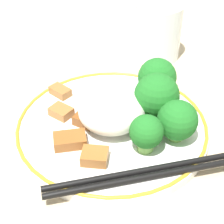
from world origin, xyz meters
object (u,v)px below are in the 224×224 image
Objects in this scene: plate at (112,126)px; broccoli_back_right at (157,96)px; chopsticks at (144,174)px; drinking_glass at (158,31)px; broccoli_back_left at (146,133)px; broccoli_back_center at (177,120)px; broccoli_mid_left at (157,78)px.

broccoli_back_right is (-0.05, -0.03, 0.04)m from plate.
chopsticks is 0.30m from drinking_glass.
broccoli_back_center is (-0.03, -0.04, 0.00)m from broccoli_back_left.
broccoli_back_right is 0.72× the size of drinking_glass.
chopsticks is at bearing 136.32° from plate.
broccoli_back_right is (0.01, -0.06, 0.01)m from broccoli_back_left.
drinking_glass is (0.02, -0.22, 0.04)m from plate.
broccoli_mid_left is at bearing -111.59° from plate.
broccoli_back_left is (-0.06, 0.03, 0.03)m from plate.
drinking_glass is (0.09, -0.29, 0.03)m from chopsticks.
drinking_glass is at bearing -73.06° from chopsticks.
chopsticks is 2.02× the size of drinking_glass.
drinking_glass is (0.06, -0.18, -0.00)m from broccoli_back_right.
drinking_glass reaches higher than broccoli_back_center.
broccoli_back_right is 1.09× the size of broccoli_mid_left.
drinking_glass is (0.07, -0.24, 0.01)m from broccoli_back_left.
broccoli_mid_left is at bearing -71.28° from broccoli_back_right.
broccoli_back_left is 0.79× the size of broccoli_mid_left.
broccoli_back_right is at bearing -76.64° from chopsticks.
broccoli_back_left is 0.06m from broccoli_back_right.
broccoli_mid_left is at bearing -76.62° from broccoli_back_left.
plate is 0.09m from broccoli_back_center.
broccoli_back_right reaches higher than broccoli_back_left.
broccoli_back_left is 0.91× the size of broccoli_back_center.
plate is 0.07m from broccoli_back_left.
broccoli_back_left is 0.25m from drinking_glass.
broccoli_back_center is at bearing 126.25° from broccoli_mid_left.
broccoli_back_right reaches higher than plate.
broccoli_back_center is at bearing -173.81° from plate.
drinking_glass reaches higher than broccoli_back_right.
broccoli_back_right is (0.04, -0.03, 0.01)m from broccoli_back_center.
plate is at bearing -24.92° from broccoli_back_left.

